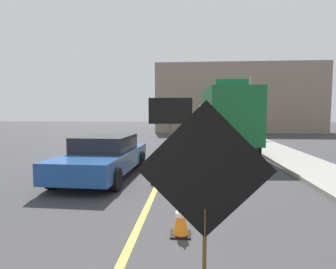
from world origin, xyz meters
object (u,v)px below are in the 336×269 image
(highway_guide_sign, at_px, (240,96))
(pickup_car, at_px, (104,156))
(traffic_cone_near_sign, at_px, (181,217))
(roadwork_sign, at_px, (205,174))
(traffic_cone_mid_lane, at_px, (181,183))
(box_truck, at_px, (226,119))
(arrow_board_trailer, at_px, (170,158))

(highway_guide_sign, bearing_deg, pickup_car, -115.97)
(traffic_cone_near_sign, bearing_deg, highway_guide_sign, 77.54)
(roadwork_sign, xyz_separation_m, traffic_cone_mid_lane, (-0.43, 3.81, -1.09))
(roadwork_sign, bearing_deg, traffic_cone_near_sign, 102.22)
(roadwork_sign, relative_size, pickup_car, 0.47)
(highway_guide_sign, bearing_deg, traffic_cone_mid_lane, -104.39)
(pickup_car, xyz_separation_m, traffic_cone_mid_lane, (2.68, -2.14, -0.32))
(pickup_car, bearing_deg, box_truck, 50.08)
(roadwork_sign, xyz_separation_m, arrow_board_trailer, (-0.93, 7.06, -0.99))
(roadwork_sign, height_order, pickup_car, roadwork_sign)
(box_truck, xyz_separation_m, traffic_cone_near_sign, (-1.98, -10.03, -1.46))
(pickup_car, bearing_deg, highway_guide_sign, 64.03)
(highway_guide_sign, bearing_deg, arrow_board_trailer, -109.80)
(box_truck, distance_m, pickup_car, 7.47)
(roadwork_sign, bearing_deg, pickup_car, 117.58)
(arrow_board_trailer, height_order, box_truck, box_truck)
(arrow_board_trailer, relative_size, traffic_cone_near_sign, 4.01)
(traffic_cone_mid_lane, bearing_deg, roadwork_sign, -83.58)
(roadwork_sign, distance_m, traffic_cone_mid_lane, 3.98)
(pickup_car, xyz_separation_m, traffic_cone_near_sign, (2.76, -4.36, -0.37))
(box_truck, bearing_deg, arrow_board_trailer, -119.37)
(arrow_board_trailer, distance_m, traffic_cone_mid_lane, 3.29)
(roadwork_sign, relative_size, box_truck, 0.34)
(roadwork_sign, xyz_separation_m, pickup_car, (-3.11, 5.95, -0.77))
(roadwork_sign, height_order, arrow_board_trailer, arrow_board_trailer)
(arrow_board_trailer, xyz_separation_m, traffic_cone_near_sign, (0.59, -5.47, -0.15))
(roadwork_sign, height_order, traffic_cone_near_sign, roadwork_sign)
(highway_guide_sign, height_order, traffic_cone_near_sign, highway_guide_sign)
(roadwork_sign, height_order, box_truck, box_truck)
(arrow_board_trailer, relative_size, highway_guide_sign, 0.54)
(pickup_car, distance_m, traffic_cone_mid_lane, 3.45)
(roadwork_sign, distance_m, box_truck, 11.74)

